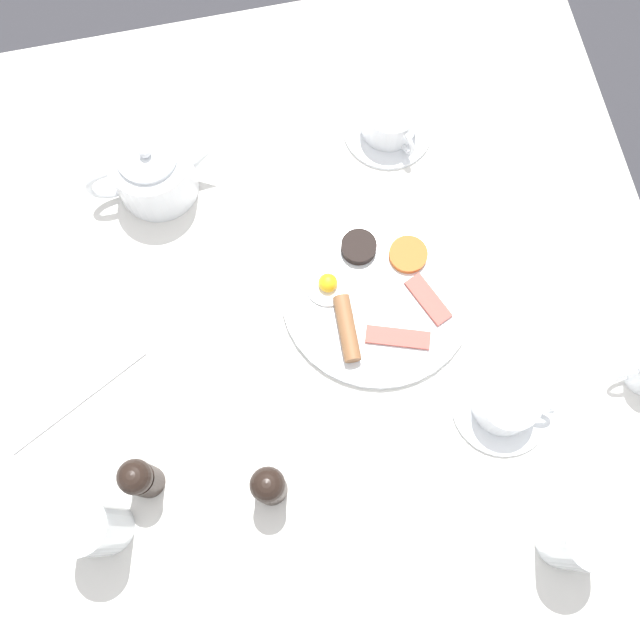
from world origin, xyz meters
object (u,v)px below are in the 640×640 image
Objects in this scene: teapot_near at (153,172)px; teacup_with_saucer_right at (506,403)px; water_glass_short at (578,541)px; pepper_grinder at (269,486)px; teacup_with_saucer_left at (389,121)px; salt_grinder at (140,479)px; water_glass_tall at (93,527)px; knife_by_plate at (79,399)px; breakfast_plate at (375,293)px.

teapot_near reaches higher than teacup_with_saucer_right.
pepper_grinder is (0.37, -0.15, -0.01)m from water_glass_short.
water_glass_short is (-0.09, 0.66, 0.04)m from teacup_with_saucer_left.
salt_grinder is (0.50, 0.00, 0.03)m from teacup_with_saucer_right.
water_glass_tall reaches higher than pepper_grinder.
water_glass_tall is at bearing -111.30° from teapot_near.
teacup_with_saucer_right is 1.04× the size of water_glass_short.
water_glass_tall is (0.51, 0.51, 0.04)m from teacup_with_saucer_left.
knife_by_plate is (0.53, 0.33, -0.03)m from teacup_with_saucer_left.
teacup_with_saucer_right is 0.50m from salt_grinder.
breakfast_plate is 0.45m from knife_by_plate.
salt_grinder is (0.08, 0.44, 0.01)m from teapot_near.
teacup_with_saucer_left is at bearing -107.36° from breakfast_plate.
teapot_near is 1.51× the size of water_glass_short.
pepper_grinder is at bearing 143.94° from knife_by_plate.
teacup_with_saucer_left is at bearing -1.67° from teapot_near.
teapot_near is 1.45× the size of teacup_with_saucer_right.
breakfast_plate is 0.43m from water_glass_short.
teacup_with_saucer_left is at bearing -82.54° from water_glass_short.
breakfast_plate is at bearing -45.17° from teapot_near.
water_glass_short is (-0.60, 0.14, -0.00)m from water_glass_tall.
salt_grinder is 0.17m from knife_by_plate.
water_glass_tall is (0.14, 0.49, 0.02)m from teapot_near.
pepper_grinder reaches higher than knife_by_plate.
water_glass_tall is (0.43, 0.25, 0.06)m from breakfast_plate.
pepper_grinder is at bearing -178.82° from water_glass_tall.
water_glass_short is at bearing 158.34° from pepper_grinder.
teapot_near is 1.45× the size of teacup_with_saucer_left.
pepper_grinder is at bearing -85.27° from teapot_near.
salt_grinder is 0.53× the size of knife_by_plate.
teapot_near is 0.51m from water_glass_tall.
water_glass_short is at bearing 98.83° from teacup_with_saucer_right.
water_glass_tall reaches higher than teacup_with_saucer_left.
breakfast_plate is 2.03× the size of water_glass_tall.
pepper_grinder is at bearing 7.66° from teacup_with_saucer_right.
water_glass_short is at bearing -59.47° from teapot_near.
pepper_grinder is (-0.08, 0.49, 0.01)m from teapot_near.
teapot_near is 1.87× the size of salt_grinder.
teacup_with_saucer_left is 1.00× the size of teacup_with_saucer_right.
water_glass_short is (-0.03, 0.19, 0.04)m from teacup_with_saucer_right.
water_glass_tall is at bearing 1.18° from pepper_grinder.
water_glass_tall is at bearing 30.27° from breakfast_plate.
teacup_with_saucer_right is (-0.06, 0.46, -0.00)m from teacup_with_saucer_left.
teacup_with_saucer_right is at bearing 96.89° from teacup_with_saucer_left.
knife_by_plate is at bearing 8.54° from breakfast_plate.
teapot_near is 0.35m from knife_by_plate.
water_glass_short reaches higher than pepper_grinder.
teacup_with_saucer_right is at bearing -179.81° from salt_grinder.
breakfast_plate is 2.00× the size of teacup_with_saucer_right.
teacup_with_saucer_right is 0.60m from knife_by_plate.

